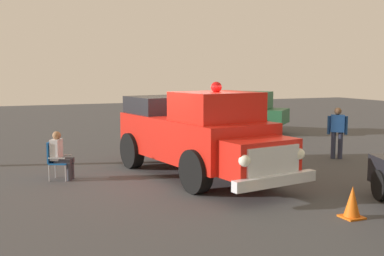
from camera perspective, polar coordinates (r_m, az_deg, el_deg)
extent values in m
plane|color=#424244|center=(12.76, -0.97, -6.10)|extent=(60.00, 60.00, 0.00)
cylinder|color=black|center=(12.38, 8.27, -4.12)|extent=(0.49, 1.08, 1.04)
cylinder|color=black|center=(11.21, 0.43, -5.20)|extent=(0.49, 1.08, 1.04)
cylinder|color=black|center=(15.18, -0.31, -2.02)|extent=(0.49, 1.08, 1.04)
cylinder|color=black|center=(14.24, -7.18, -2.67)|extent=(0.49, 1.08, 1.04)
cube|color=red|center=(13.11, 0.00, -1.09)|extent=(2.87, 5.18, 1.10)
cube|color=red|center=(10.85, 8.04, -3.52)|extent=(1.88, 1.18, 0.84)
cube|color=red|center=(12.06, 2.91, 2.51)|extent=(2.15, 1.99, 0.76)
cube|color=#232328|center=(14.36, -3.29, 2.60)|extent=(2.21, 2.00, 0.60)
cube|color=silver|center=(10.52, 9.62, -3.88)|extent=(1.44, 0.35, 0.64)
cube|color=silver|center=(10.53, 9.94, -6.21)|extent=(2.24, 0.56, 0.24)
sphere|color=white|center=(11.03, 12.66, -3.03)|extent=(0.30, 0.30, 0.26)
sphere|color=white|center=(10.01, 6.29, -3.91)|extent=(0.30, 0.30, 0.26)
sphere|color=red|center=(12.03, 2.92, 4.89)|extent=(0.32, 0.32, 0.28)
cylinder|color=black|center=(11.45, 21.81, -6.36)|extent=(0.48, 0.73, 0.68)
cylinder|color=black|center=(22.87, 9.23, 0.58)|extent=(0.76, 0.77, 0.80)
cylinder|color=black|center=(21.17, 8.11, 0.11)|extent=(0.76, 0.77, 0.80)
cylinder|color=black|center=(23.77, 1.95, 0.91)|extent=(0.76, 0.77, 0.80)
cylinder|color=black|center=(22.15, 0.33, 0.47)|extent=(0.76, 0.77, 0.80)
cube|color=#235B38|center=(22.69, 2.58, 2.01)|extent=(3.25, 3.26, 1.00)
cube|color=#235B38|center=(22.09, 7.22, 2.49)|extent=(2.34, 2.33, 1.40)
cube|color=#235B38|center=(21.86, 9.99, 1.39)|extent=(1.84, 1.83, 0.64)
cylinder|color=#B7BABF|center=(13.23, -14.20, -4.88)|extent=(0.04, 0.04, 0.44)
cylinder|color=#B7BABF|center=(12.82, -14.85, -5.27)|extent=(0.04, 0.04, 0.44)
cylinder|color=#B7BABF|center=(13.38, -15.98, -4.80)|extent=(0.04, 0.04, 0.44)
cylinder|color=#B7BABF|center=(12.98, -16.68, -5.18)|extent=(0.04, 0.04, 0.44)
cube|color=#1959A5|center=(13.06, -15.46, -4.02)|extent=(0.65, 0.65, 0.04)
cube|color=#1959A5|center=(13.09, -16.48, -2.76)|extent=(0.26, 0.44, 0.56)
cube|color=#B7BABF|center=(13.25, -15.12, -3.13)|extent=(0.41, 0.24, 0.03)
cube|color=#B7BABF|center=(12.81, -15.86, -3.49)|extent=(0.41, 0.24, 0.03)
cylinder|color=#383842|center=(13.10, -14.16, -4.97)|extent=(0.18, 0.18, 0.45)
cylinder|color=#383842|center=(12.91, -14.45, -5.15)|extent=(0.18, 0.18, 0.45)
cube|color=#383842|center=(13.10, -14.86, -3.72)|extent=(0.46, 0.34, 0.13)
cube|color=#383842|center=(12.91, -15.16, -3.88)|extent=(0.46, 0.34, 0.13)
cube|color=silver|center=(13.02, -15.88, -2.47)|extent=(0.38, 0.46, 0.54)
sphere|color=#9E704C|center=(12.96, -15.85, -0.86)|extent=(0.30, 0.30, 0.22)
cylinder|color=#2D334C|center=(16.31, 17.27, -2.00)|extent=(0.21, 0.21, 0.88)
cylinder|color=#2D334C|center=(16.29, 16.50, -1.98)|extent=(0.21, 0.21, 0.88)
cube|color=#1E478C|center=(16.21, 16.98, 0.53)|extent=(0.49, 0.45, 0.56)
cylinder|color=#1E478C|center=(16.24, 17.92, 0.29)|extent=(0.14, 0.14, 0.60)
cylinder|color=#1E478C|center=(16.19, 16.02, 0.34)|extent=(0.14, 0.14, 0.60)
sphere|color=brown|center=(16.17, 17.03, 1.94)|extent=(0.32, 0.32, 0.23)
cube|color=orange|center=(10.00, 18.51, -10.03)|extent=(0.40, 0.40, 0.04)
cone|color=orange|center=(9.91, 18.58, -8.28)|extent=(0.32, 0.32, 0.60)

